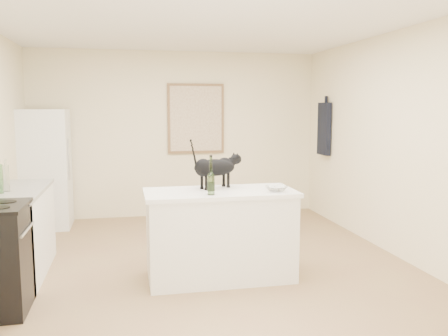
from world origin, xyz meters
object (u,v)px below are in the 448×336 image
(wine_bottle, at_px, (211,178))
(glass_bowl, at_px, (276,189))
(fridge, at_px, (45,169))
(black_cat, at_px, (214,170))

(wine_bottle, xyz_separation_m, glass_bowl, (0.66, 0.04, -0.14))
(fridge, bearing_deg, black_cat, -49.87)
(black_cat, bearing_deg, fridge, 106.35)
(black_cat, height_order, glass_bowl, black_cat)
(wine_bottle, height_order, glass_bowl, wine_bottle)
(glass_bowl, bearing_deg, wine_bottle, -176.83)
(fridge, xyz_separation_m, glass_bowl, (2.58, -2.71, 0.08))
(black_cat, bearing_deg, glass_bowl, -53.04)
(wine_bottle, bearing_deg, glass_bowl, 3.17)
(fridge, bearing_deg, glass_bowl, -46.41)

